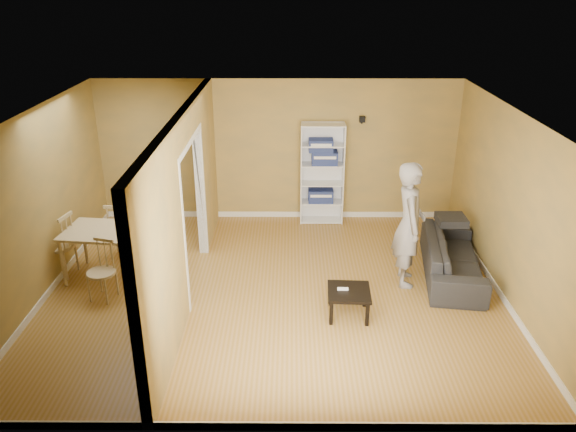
% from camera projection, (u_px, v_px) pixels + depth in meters
% --- Properties ---
extents(room_shell, '(6.50, 6.50, 6.50)m').
position_uv_depth(room_shell, '(273.00, 208.00, 7.68)').
color(room_shell, '#A37A45').
rests_on(room_shell, ground).
extents(partition, '(0.22, 5.50, 2.60)m').
position_uv_depth(partition, '(186.00, 208.00, 7.69)').
color(partition, '#BA933F').
rests_on(partition, ground).
extents(wall_speaker, '(0.10, 0.10, 0.10)m').
position_uv_depth(wall_speaker, '(362.00, 119.00, 9.91)').
color(wall_speaker, black).
rests_on(wall_speaker, room_shell).
extents(sofa, '(2.16, 1.17, 0.78)m').
position_uv_depth(sofa, '(453.00, 252.00, 8.48)').
color(sofa, black).
rests_on(sofa, ground).
extents(person, '(0.83, 0.67, 2.20)m').
position_uv_depth(person, '(410.00, 214.00, 8.02)').
color(person, slate).
rests_on(person, ground).
extents(bookshelf, '(0.78, 0.34, 1.85)m').
position_uv_depth(bookshelf, '(322.00, 173.00, 10.22)').
color(bookshelf, white).
rests_on(bookshelf, ground).
extents(paper_box_navy_a, '(0.45, 0.30, 0.23)m').
position_uv_depth(paper_box_navy_a, '(321.00, 195.00, 10.34)').
color(paper_box_navy_a, navy).
rests_on(paper_box_navy_a, bookshelf).
extents(paper_box_navy_b, '(0.46, 0.30, 0.24)m').
position_uv_depth(paper_box_navy_b, '(325.00, 157.00, 10.05)').
color(paper_box_navy_b, '#17214B').
rests_on(paper_box_navy_b, bookshelf).
extents(paper_box_navy_c, '(0.43, 0.28, 0.22)m').
position_uv_depth(paper_box_navy_c, '(321.00, 146.00, 9.97)').
color(paper_box_navy_c, navy).
rests_on(paper_box_navy_c, bookshelf).
extents(coffee_table, '(0.56, 0.56, 0.38)m').
position_uv_depth(coffee_table, '(349.00, 294.00, 7.48)').
color(coffee_table, black).
rests_on(coffee_table, ground).
extents(game_controller, '(0.14, 0.04, 0.03)m').
position_uv_depth(game_controller, '(343.00, 289.00, 7.47)').
color(game_controller, white).
rests_on(game_controller, coffee_table).
extents(dining_table, '(1.24, 0.82, 0.77)m').
position_uv_depth(dining_table, '(107.00, 235.00, 8.32)').
color(dining_table, '#CEB88B').
rests_on(dining_table, ground).
extents(chair_left, '(0.54, 0.54, 1.00)m').
position_uv_depth(chair_left, '(59.00, 244.00, 8.47)').
color(chair_left, tan).
rests_on(chair_left, ground).
extents(chair_near, '(0.50, 0.50, 0.88)m').
position_uv_depth(chair_near, '(101.00, 271.00, 7.83)').
color(chair_near, tan).
rests_on(chair_near, ground).
extents(chair_far, '(0.46, 0.46, 0.96)m').
position_uv_depth(chair_far, '(121.00, 229.00, 9.02)').
color(chair_far, tan).
rests_on(chair_far, ground).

